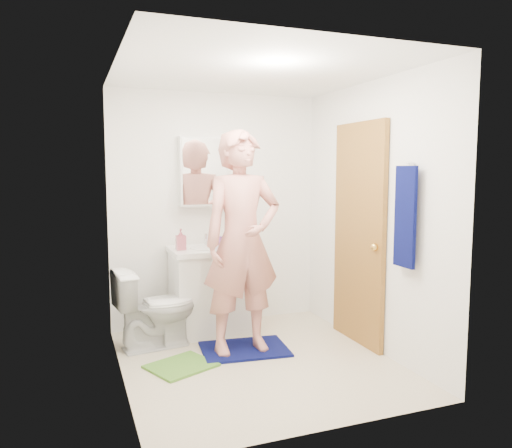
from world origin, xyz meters
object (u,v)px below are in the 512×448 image
Objects in this scene: medicine_cabinet at (204,171)px; man at (242,242)px; toothbrush_cup at (221,241)px; soap_dispenser at (181,239)px; vanity_cabinet at (211,292)px; toilet at (156,308)px; towel at (405,217)px.

man is at bearing -83.12° from medicine_cabinet.
soap_dispenser is at bearing -162.41° from toothbrush_cup.
soap_dispenser is (-0.30, -0.03, 0.55)m from vanity_cabinet.
vanity_cabinet is 0.65m from toilet.
man is (0.11, -0.88, -0.61)m from medicine_cabinet.
vanity_cabinet is 1.22m from medicine_cabinet.
man is (0.11, -0.66, 0.59)m from vanity_cabinet.
man reaches higher than toilet.
soap_dispenser is at bearing -140.13° from medicine_cabinet.
soap_dispenser is (-0.30, -0.25, -0.65)m from medicine_cabinet.
towel reaches higher than toilet.
medicine_cabinet is at bearing 124.61° from towel.
towel is 3.92× the size of soap_dispenser.
toilet is at bearing -156.38° from vanity_cabinet.
vanity_cabinet is 3.92× the size of soap_dispenser.
man is at bearing -80.81° from vanity_cabinet.
toilet is 0.38× the size of man.
toilet is (-0.59, -0.48, -1.23)m from medicine_cabinet.
man is (-1.07, 0.83, -0.26)m from towel.
vanity_cabinet is 1.00× the size of towel.
medicine_cabinet is at bearing 90.00° from vanity_cabinet.
toothbrush_cup is (0.14, -0.11, -0.71)m from medicine_cabinet.
soap_dispenser is at bearing -59.27° from toilet.
vanity_cabinet is at bearing -74.30° from toilet.
toilet is 3.60× the size of soap_dispenser.
soap_dispenser is 0.75m from man.
toilet is 1.02m from man.
toothbrush_cup reaches higher than toilet.
toilet is (-0.59, -0.26, -0.03)m from vanity_cabinet.
towel reaches higher than soap_dispenser.
soap_dispenser is at bearing 119.41° from man.
medicine_cabinet is 1.45m from toilet.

